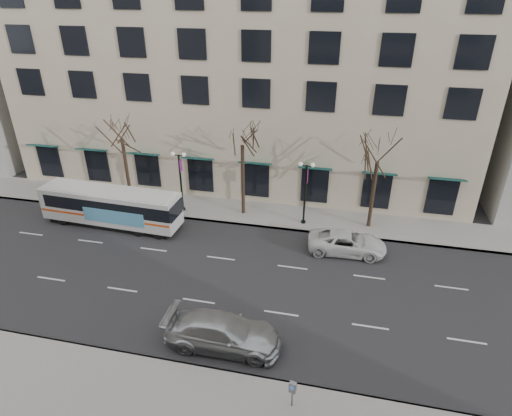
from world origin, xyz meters
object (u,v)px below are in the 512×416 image
(tree_far_left, at_px, (120,127))
(white_pickup, at_px, (347,243))
(lamp_post_left, at_px, (181,179))
(lamp_post_right, at_px, (305,191))
(city_bus, at_px, (112,206))
(pay_station, at_px, (293,389))
(tree_far_right, at_px, (379,149))
(tree_far_mid, at_px, (242,133))
(silver_car, at_px, (223,332))

(tree_far_left, relative_size, white_pickup, 1.54)
(lamp_post_left, height_order, lamp_post_right, same)
(tree_far_left, distance_m, lamp_post_left, 6.29)
(tree_far_left, xyz_separation_m, lamp_post_left, (5.01, -0.60, -3.75))
(city_bus, bearing_deg, pay_station, -37.22)
(tree_far_right, bearing_deg, lamp_post_left, -177.71)
(white_pickup, bearing_deg, pay_station, 169.83)
(lamp_post_left, bearing_deg, tree_far_mid, 6.85)
(tree_far_right, height_order, white_pickup, tree_far_right)
(tree_far_mid, distance_m, pay_station, 19.14)
(tree_far_left, xyz_separation_m, tree_far_right, (20.00, 0.00, -0.28))
(tree_far_left, bearing_deg, city_bus, -82.27)
(tree_far_right, relative_size, lamp_post_left, 1.55)
(lamp_post_left, xyz_separation_m, white_pickup, (13.42, -3.19, -2.19))
(tree_far_left, distance_m, city_bus, 6.37)
(tree_far_right, xyz_separation_m, pay_station, (-3.53, -17.09, -5.22))
(silver_car, relative_size, pay_station, 4.19)
(lamp_post_right, height_order, city_bus, lamp_post_right)
(tree_far_right, relative_size, silver_car, 1.33)
(tree_far_left, xyz_separation_m, pay_station, (16.47, -17.09, -5.50))
(city_bus, relative_size, pay_station, 7.67)
(tree_far_mid, height_order, lamp_post_right, tree_far_mid)
(lamp_post_right, bearing_deg, tree_far_left, 177.71)
(city_bus, distance_m, silver_car, 15.77)
(lamp_post_left, relative_size, lamp_post_right, 1.00)
(tree_far_right, distance_m, pay_station, 18.22)
(tree_far_right, height_order, lamp_post_left, tree_far_right)
(lamp_post_right, xyz_separation_m, pay_station, (1.46, -16.49, -1.75))
(tree_far_mid, bearing_deg, pay_station, -69.27)
(tree_far_right, distance_m, white_pickup, 7.00)
(tree_far_left, relative_size, tree_far_right, 1.03)
(lamp_post_left, bearing_deg, pay_station, -55.20)
(lamp_post_right, distance_m, silver_car, 13.92)
(silver_car, bearing_deg, lamp_post_left, 28.21)
(silver_car, distance_m, white_pickup, 11.94)
(tree_far_left, relative_size, lamp_post_left, 1.60)
(tree_far_left, height_order, tree_far_mid, tree_far_mid)
(pay_station, bearing_deg, white_pickup, 94.55)
(lamp_post_right, xyz_separation_m, silver_car, (-2.57, -13.52, -2.06))
(tree_far_right, height_order, pay_station, tree_far_right)
(tree_far_mid, bearing_deg, city_bus, -158.04)
(tree_far_left, height_order, tree_far_right, tree_far_left)
(tree_far_mid, distance_m, white_pickup, 11.11)
(white_pickup, height_order, pay_station, pay_station)
(pay_station, bearing_deg, tree_far_left, 146.89)
(lamp_post_right, height_order, silver_car, lamp_post_right)
(lamp_post_left, relative_size, white_pickup, 0.96)
(lamp_post_left, xyz_separation_m, silver_car, (7.43, -13.52, -2.06))
(tree_far_right, xyz_separation_m, white_pickup, (-1.57, -3.79, -5.67))
(lamp_post_left, xyz_separation_m, pay_station, (11.46, -16.49, -1.75))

